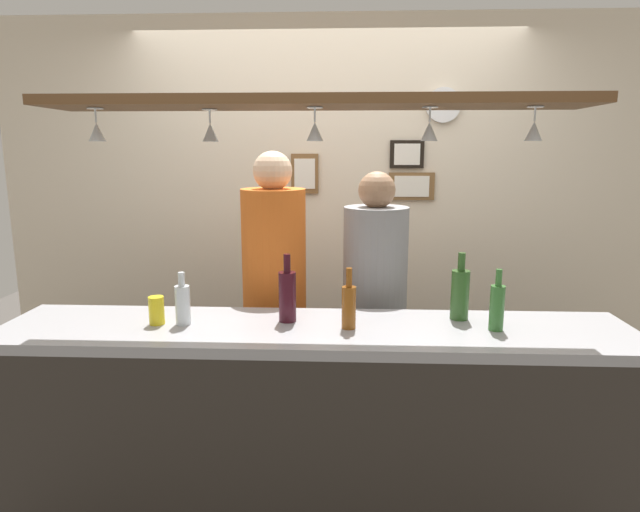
# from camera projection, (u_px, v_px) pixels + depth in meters

# --- Properties ---
(ground_plane) EXTENTS (8.00, 8.00, 0.00)m
(ground_plane) POSITION_uv_depth(u_px,v_px,m) (319.00, 488.00, 2.82)
(ground_plane) COLOR #4C4742
(back_wall) EXTENTS (4.40, 0.06, 2.60)m
(back_wall) POSITION_uv_depth(u_px,v_px,m) (327.00, 217.00, 3.65)
(back_wall) COLOR beige
(back_wall) RESTS_ON ground_plane
(bar_counter) EXTENTS (2.70, 0.55, 1.00)m
(bar_counter) POSITION_uv_depth(u_px,v_px,m) (313.00, 415.00, 2.20)
(bar_counter) COLOR #99999E
(bar_counter) RESTS_ON ground_plane
(overhead_glass_rack) EXTENTS (2.20, 0.36, 0.04)m
(overhead_glass_rack) POSITION_uv_depth(u_px,v_px,m) (315.00, 102.00, 2.16)
(overhead_glass_rack) COLOR brown
(hanging_wineglass_far_left) EXTENTS (0.07, 0.07, 0.13)m
(hanging_wineglass_far_left) POSITION_uv_depth(u_px,v_px,m) (97.00, 131.00, 2.19)
(hanging_wineglass_far_left) COLOR silver
(hanging_wineglass_far_left) RESTS_ON overhead_glass_rack
(hanging_wineglass_left) EXTENTS (0.07, 0.07, 0.13)m
(hanging_wineglass_left) POSITION_uv_depth(u_px,v_px,m) (210.00, 131.00, 2.25)
(hanging_wineglass_left) COLOR silver
(hanging_wineglass_left) RESTS_ON overhead_glass_rack
(hanging_wineglass_center_left) EXTENTS (0.07, 0.07, 0.13)m
(hanging_wineglass_center_left) POSITION_uv_depth(u_px,v_px,m) (315.00, 130.00, 2.15)
(hanging_wineglass_center_left) COLOR silver
(hanging_wineglass_center_left) RESTS_ON overhead_glass_rack
(hanging_wineglass_center) EXTENTS (0.07, 0.07, 0.13)m
(hanging_wineglass_center) POSITION_uv_depth(u_px,v_px,m) (429.00, 130.00, 2.13)
(hanging_wineglass_center) COLOR silver
(hanging_wineglass_center) RESTS_ON overhead_glass_rack
(hanging_wineglass_center_right) EXTENTS (0.07, 0.07, 0.13)m
(hanging_wineglass_center_right) POSITION_uv_depth(u_px,v_px,m) (534.00, 130.00, 2.11)
(hanging_wineglass_center_right) COLOR silver
(hanging_wineglass_center_right) RESTS_ON overhead_glass_rack
(person_left_orange_shirt) EXTENTS (0.34, 0.34, 1.74)m
(person_left_orange_shirt) POSITION_uv_depth(u_px,v_px,m) (274.00, 281.00, 2.89)
(person_left_orange_shirt) COLOR #2D334C
(person_left_orange_shirt) RESTS_ON ground_plane
(person_middle_grey_shirt) EXTENTS (0.34, 0.34, 1.64)m
(person_middle_grey_shirt) POSITION_uv_depth(u_px,v_px,m) (375.00, 294.00, 2.88)
(person_middle_grey_shirt) COLOR #2D334C
(person_middle_grey_shirt) RESTS_ON ground_plane
(bottle_beer_green_import) EXTENTS (0.06, 0.06, 0.26)m
(bottle_beer_green_import) POSITION_uv_depth(u_px,v_px,m) (497.00, 306.00, 2.23)
(bottle_beer_green_import) COLOR #336B2D
(bottle_beer_green_import) RESTS_ON bar_counter
(bottle_soda_clear) EXTENTS (0.06, 0.06, 0.23)m
(bottle_soda_clear) POSITION_uv_depth(u_px,v_px,m) (183.00, 304.00, 2.30)
(bottle_soda_clear) COLOR silver
(bottle_soda_clear) RESTS_ON bar_counter
(bottle_wine_dark_red) EXTENTS (0.08, 0.08, 0.30)m
(bottle_wine_dark_red) POSITION_uv_depth(u_px,v_px,m) (287.00, 295.00, 2.34)
(bottle_wine_dark_red) COLOR #380F19
(bottle_wine_dark_red) RESTS_ON bar_counter
(bottle_beer_amber_tall) EXTENTS (0.06, 0.06, 0.26)m
(bottle_beer_amber_tall) POSITION_uv_depth(u_px,v_px,m) (349.00, 305.00, 2.25)
(bottle_beer_amber_tall) COLOR brown
(bottle_beer_amber_tall) RESTS_ON bar_counter
(bottle_champagne_green) EXTENTS (0.08, 0.08, 0.30)m
(bottle_champagne_green) POSITION_uv_depth(u_px,v_px,m) (460.00, 293.00, 2.37)
(bottle_champagne_green) COLOR #2D5623
(bottle_champagne_green) RESTS_ON bar_counter
(drink_can) EXTENTS (0.07, 0.07, 0.12)m
(drink_can) POSITION_uv_depth(u_px,v_px,m) (157.00, 310.00, 2.31)
(drink_can) COLOR yellow
(drink_can) RESTS_ON bar_counter
(picture_frame_crest) EXTENTS (0.18, 0.02, 0.26)m
(picture_frame_crest) POSITION_uv_depth(u_px,v_px,m) (305.00, 174.00, 3.56)
(picture_frame_crest) COLOR brown
(picture_frame_crest) RESTS_ON back_wall
(picture_frame_lower_pair) EXTENTS (0.30, 0.02, 0.18)m
(picture_frame_lower_pair) POSITION_uv_depth(u_px,v_px,m) (411.00, 186.00, 3.54)
(picture_frame_lower_pair) COLOR brown
(picture_frame_lower_pair) RESTS_ON back_wall
(picture_frame_upper_small) EXTENTS (0.22, 0.02, 0.18)m
(picture_frame_upper_small) POSITION_uv_depth(u_px,v_px,m) (407.00, 154.00, 3.50)
(picture_frame_upper_small) COLOR black
(picture_frame_upper_small) RESTS_ON back_wall
(wall_clock) EXTENTS (0.22, 0.03, 0.22)m
(wall_clock) POSITION_uv_depth(u_px,v_px,m) (443.00, 105.00, 3.43)
(wall_clock) COLOR white
(wall_clock) RESTS_ON back_wall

